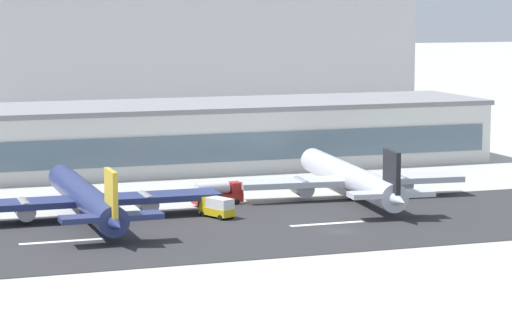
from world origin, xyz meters
TOP-DOWN VIEW (x-y plane):
  - ground_plane at (0.00, 0.00)m, footprint 1400.00×1400.00m
  - runway_strip at (0.00, 6.00)m, footprint 800.00×39.79m
  - runway_centreline_dash_3 at (-40.36, 6.00)m, footprint 12.00×1.20m
  - runway_centreline_dash_4 at (0.23, 6.00)m, footprint 12.00×1.20m
  - terminal_building at (-10.74, 72.72)m, footprint 141.46×28.54m
  - distant_hotel_block at (20.04, 171.27)m, footprint 137.58×36.22m
  - airliner_gold_tail_gate_0 at (-33.94, 20.52)m, footprint 42.53×50.69m
  - airliner_black_tail_gate_1 at (13.10, 25.56)m, footprint 40.09×51.80m
  - service_box_truck_0 at (-14.17, 16.47)m, footprint 4.69×6.45m
  - service_fuel_truck_1 at (-10.62, 27.55)m, footprint 8.78×3.83m

SIDE VIEW (x-z plane):
  - ground_plane at x=0.00m, z-range 0.00..0.00m
  - runway_strip at x=0.00m, z-range 0.00..0.08m
  - runway_centreline_dash_3 at x=-40.36m, z-range 0.08..0.09m
  - runway_centreline_dash_4 at x=0.23m, z-range 0.08..0.09m
  - service_box_truck_0 at x=-14.17m, z-range 0.16..3.41m
  - service_fuel_truck_1 at x=-10.62m, z-range 0.05..4.00m
  - airliner_gold_tail_gate_0 at x=-33.94m, z-range -1.92..8.66m
  - airliner_black_tail_gate_1 at x=13.10m, z-range -1.96..8.86m
  - terminal_building at x=-10.74m, z-range 0.00..13.15m
  - distant_hotel_block at x=20.04m, z-range 0.00..38.30m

